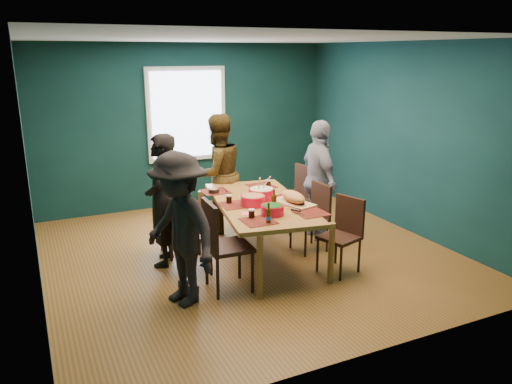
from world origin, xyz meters
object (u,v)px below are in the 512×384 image
chair_right_near (344,229)px  bowl_salad (253,200)px  person_right (319,180)px  chair_left_far (172,212)px  chair_right_mid (315,212)px  person_far_left (162,201)px  bowl_herbs (272,209)px  chair_left_mid (186,228)px  person_back (217,174)px  person_near_left (180,230)px  chair_left_near (220,239)px  chair_right_far (299,193)px  dining_table (260,207)px  bowl_dumpling (261,193)px  cutting_board (293,198)px

chair_right_near → bowl_salad: (-0.92, 0.59, 0.31)m
person_right → chair_left_far: bearing=90.9°
chair_right_mid → person_far_left: (-1.93, 0.40, 0.29)m
person_far_left → bowl_herbs: size_ratio=6.14×
chair_left_mid → bowl_herbs: (0.84, -0.60, 0.29)m
person_back → person_right: bearing=132.0°
person_back → bowl_herbs: person_back is taller
person_back → person_near_left: size_ratio=1.06×
chair_left_near → chair_right_far: bearing=40.2°
chair_right_far → bowl_salad: (-1.15, -0.89, 0.28)m
chair_left_near → chair_right_mid: chair_left_near is taller
dining_table → person_back: bearing=103.6°
bowl_dumpling → cutting_board: bowl_dumpling is taller
bowl_dumpling → person_back: bearing=97.4°
chair_right_mid → bowl_dumpling: 0.82m
person_far_left → person_near_left: person_far_left is taller
bowl_dumpling → dining_table: bearing=-125.5°
chair_left_mid → bowl_salad: chair_left_mid is taller
person_right → cutting_board: 0.97m
person_back → person_far_left: bearing=27.4°
chair_left_mid → person_far_left: (-0.19, 0.34, 0.27)m
chair_right_mid → bowl_salad: 1.02m
chair_left_near → person_back: person_back is taller
person_right → bowl_salad: (-1.22, -0.47, 0.00)m
chair_left_far → person_far_left: (-0.18, -0.22, 0.24)m
chair_left_far → chair_left_near: chair_left_near is taller
chair_left_mid → chair_right_far: size_ratio=0.98×
dining_table → chair_right_mid: chair_right_mid is taller
bowl_herbs → chair_right_far: bearing=49.9°
chair_left_near → chair_right_far: size_ratio=1.07×
chair_right_mid → bowl_salad: (-0.96, -0.13, 0.32)m
chair_left_mid → chair_left_near: chair_left_near is taller
person_far_left → bowl_salad: 1.11m
person_back → chair_left_mid: bearing=42.9°
bowl_herbs → cutting_board: (0.42, 0.27, 0.01)m
chair_left_far → person_right: bearing=-10.5°
chair_left_near → person_right: person_right is taller
chair_right_far → bowl_salad: chair_right_far is taller
person_right → bowl_salad: bearing=119.6°
dining_table → person_near_left: size_ratio=1.34×
chair_left_near → bowl_herbs: bearing=6.8°
chair_left_far → bowl_dumpling: bearing=-31.3°
chair_right_mid → chair_left_far: bearing=156.5°
chair_left_mid → chair_right_near: 1.87m
person_near_left → bowl_herbs: person_near_left is taller
chair_right_far → cutting_board: chair_right_far is taller
chair_right_near → chair_left_mid: bearing=138.2°
chair_left_mid → bowl_dumpling: (1.00, 0.02, 0.30)m
bowl_dumpling → person_right: bearing=15.2°
person_near_left → person_far_left: bearing=156.9°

